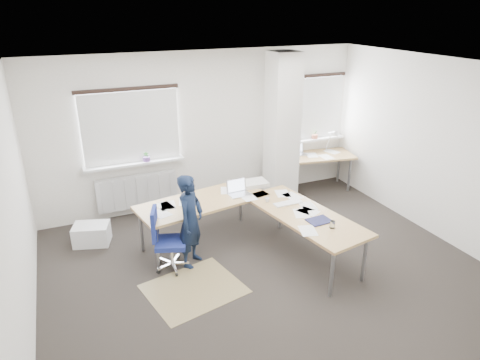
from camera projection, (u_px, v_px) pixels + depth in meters
name	position (u px, v px, depth m)	size (l,w,h in m)	color
ground	(264.00, 268.00, 6.13)	(6.00, 6.00, 0.00)	black
room_shell	(264.00, 141.00, 5.92)	(6.04, 5.04, 2.82)	silver
floor_mat	(194.00, 289.00, 5.68)	(1.19, 1.01, 0.01)	olive
white_crate	(92.00, 234.00, 6.71)	(0.54, 0.38, 0.32)	white
desk_main	(254.00, 208.00, 6.37)	(2.82, 2.63, 0.96)	#A17345
desk_side	(318.00, 157.00, 8.53)	(1.50, 0.93, 1.22)	#A17345
task_chair	(169.00, 252.00, 6.04)	(0.54, 0.52, 0.94)	navy
person	(191.00, 221.00, 6.00)	(0.50, 0.33, 1.38)	black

